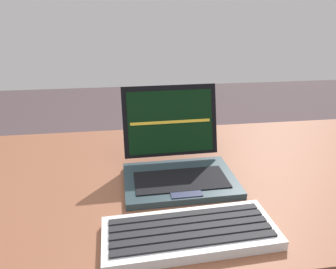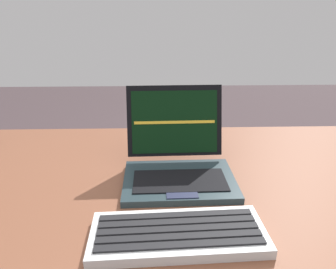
# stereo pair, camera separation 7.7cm
# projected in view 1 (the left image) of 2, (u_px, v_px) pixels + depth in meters

# --- Properties ---
(desk) EXTENTS (1.77, 0.72, 0.72)m
(desk) POSITION_uv_depth(u_px,v_px,m) (174.00, 197.00, 0.88)
(desk) COLOR brown
(desk) RESTS_ON ground
(laptop_front) EXTENTS (0.29, 0.26, 0.22)m
(laptop_front) POSITION_uv_depth(u_px,v_px,m) (177.00, 161.00, 0.83)
(laptop_front) COLOR #203035
(laptop_front) RESTS_ON desk
(external_keyboard) EXTENTS (0.35, 0.15, 0.03)m
(external_keyboard) POSITION_uv_depth(u_px,v_px,m) (190.00, 233.00, 0.62)
(external_keyboard) COLOR silver
(external_keyboard) RESTS_ON desk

